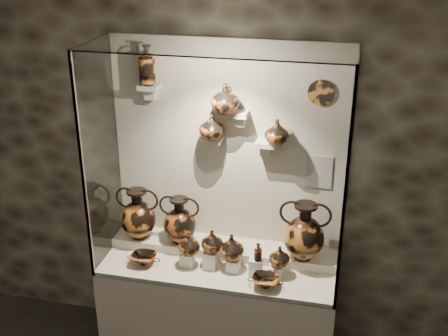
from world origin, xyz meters
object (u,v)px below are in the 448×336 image
at_px(jug_b, 212,241).
at_px(kylix_left, 144,258).
at_px(jug_e, 280,256).
at_px(ovoid_vase_c, 277,132).
at_px(amphora_left, 138,214).
at_px(jug_a, 189,244).
at_px(lekythos_tall, 147,63).
at_px(amphora_mid, 180,220).
at_px(kylix_right, 265,281).
at_px(jug_c, 231,247).
at_px(lekythos_small, 258,251).
at_px(ovoid_vase_a, 212,126).
at_px(ovoid_vase_b, 225,98).
at_px(amphora_right, 304,231).

distance_m(jug_b, kylix_left, 0.52).
relative_size(jug_e, ovoid_vase_c, 0.87).
xyz_separation_m(amphora_left, jug_a, (0.45, -0.20, -0.09)).
bearing_deg(lekythos_tall, jug_e, 9.67).
bearing_deg(amphora_mid, jug_a, -36.70).
distance_m(jug_b, kylix_right, 0.47).
bearing_deg(amphora_mid, jug_c, -1.19).
distance_m(kylix_right, ovoid_vase_c, 1.01).
xyz_separation_m(jug_a, lekythos_small, (0.49, 0.00, 0.01)).
bearing_deg(lekythos_tall, ovoid_vase_a, 21.54).
bearing_deg(ovoid_vase_c, kylix_right, -104.90).
bearing_deg(ovoid_vase_c, amphora_left, 167.48).
relative_size(jug_b, kylix_right, 0.70).
distance_m(amphora_mid, ovoid_vase_b, 1.00).
height_order(kylix_right, ovoid_vase_a, ovoid_vase_a).
relative_size(amphora_left, lekythos_small, 2.67).
xyz_separation_m(lekythos_small, lekythos_tall, (-0.85, 0.29, 1.20)).
bearing_deg(kylix_left, amphora_left, 105.38).
bearing_deg(amphora_mid, amphora_left, -158.93).
distance_m(amphora_mid, jug_e, 0.79).
distance_m(jug_b, ovoid_vase_b, 1.00).
xyz_separation_m(amphora_right, jug_b, (-0.63, -0.15, -0.07)).
bearing_deg(amphora_right, jug_c, -160.98).
relative_size(amphora_left, lekythos_tall, 1.29).
height_order(amphora_right, jug_e, amphora_right).
xyz_separation_m(amphora_mid, jug_e, (0.77, -0.17, -0.10)).
bearing_deg(lekythos_small, ovoid_vase_c, 56.42).
bearing_deg(ovoid_vase_b, kylix_left, -135.96).
bearing_deg(ovoid_vase_a, lekythos_small, -44.56).
xyz_separation_m(jug_a, kylix_left, (-0.33, -0.05, -0.14)).
bearing_deg(ovoid_vase_b, ovoid_vase_a, -171.44).
bearing_deg(lekythos_small, amphora_right, 11.09).
bearing_deg(kylix_right, lekythos_small, 136.21).
relative_size(ovoid_vase_a, ovoid_vase_c, 1.06).
bearing_deg(ovoid_vase_c, jug_b, -165.38).
bearing_deg(jug_e, ovoid_vase_a, 144.29).
bearing_deg(kylix_left, amphora_right, 0.25).
height_order(amphora_mid, jug_e, amphora_mid).
xyz_separation_m(amphora_left, jug_c, (0.75, -0.17, -0.09)).
height_order(lekythos_small, ovoid_vase_a, ovoid_vase_a).
distance_m(kylix_right, ovoid_vase_a, 1.11).
bearing_deg(kylix_left, ovoid_vase_b, 18.50).
relative_size(lekythos_tall, ovoid_vase_b, 1.52).
relative_size(jug_b, jug_e, 1.09).
relative_size(jug_a, ovoid_vase_c, 0.95).
bearing_deg(ovoid_vase_c, ovoid_vase_a, 163.78).
bearing_deg(jug_b, amphora_left, 143.74).
height_order(jug_c, lekythos_small, jug_c).
height_order(kylix_right, lekythos_tall, lekythos_tall).
height_order(jug_c, ovoid_vase_b, ovoid_vase_b).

